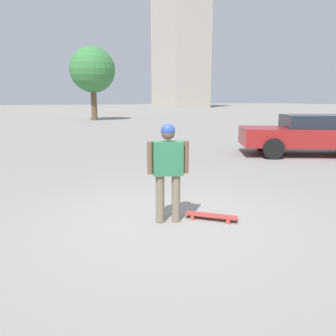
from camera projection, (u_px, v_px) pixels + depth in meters
ground_plane at (168, 222)px, 5.27m from camera, size 220.00×220.00×0.00m
person at (168, 165)px, 5.07m from camera, size 0.36×0.61×1.58m
skateboard at (211, 216)px, 5.35m from camera, size 0.75×0.73×0.08m
car_parked_near at (312, 134)px, 11.34m from camera, size 4.02×4.95×1.40m
building_block_distant at (181, 1)px, 70.00m from camera, size 11.72×8.67×44.99m
tree_distant at (92, 70)px, 29.40m from camera, size 4.05×4.05×6.53m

